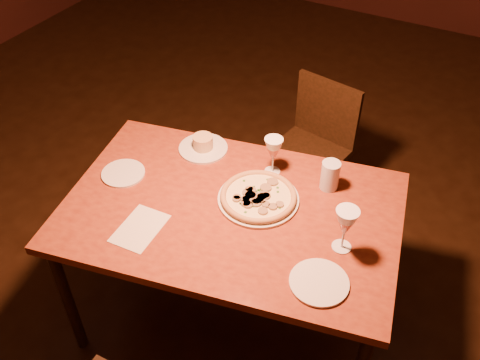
% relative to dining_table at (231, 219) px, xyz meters
% --- Properties ---
extents(floor, '(7.00, 7.00, 0.00)m').
position_rel_dining_table_xyz_m(floor, '(-0.16, 0.12, -0.66)').
color(floor, black).
rests_on(floor, ground).
extents(dining_table, '(1.48, 1.10, 0.72)m').
position_rel_dining_table_xyz_m(dining_table, '(0.00, 0.00, 0.00)').
color(dining_table, '#933F1F').
rests_on(dining_table, floor).
extents(chair_far, '(0.44, 0.44, 0.78)m').
position_rel_dining_table_xyz_m(chair_far, '(0.01, 0.90, -0.21)').
color(chair_far, black).
rests_on(chair_far, floor).
extents(pizza_plate, '(0.33, 0.33, 0.04)m').
position_rel_dining_table_xyz_m(pizza_plate, '(0.08, 0.09, 0.08)').
color(pizza_plate, silver).
rests_on(pizza_plate, dining_table).
extents(ramekin_saucer, '(0.22, 0.22, 0.07)m').
position_rel_dining_table_xyz_m(ramekin_saucer, '(-0.30, 0.27, 0.09)').
color(ramekin_saucer, silver).
rests_on(ramekin_saucer, dining_table).
extents(wine_glass_far, '(0.08, 0.08, 0.18)m').
position_rel_dining_table_xyz_m(wine_glass_far, '(0.05, 0.28, 0.15)').
color(wine_glass_far, '#BB5B4E').
rests_on(wine_glass_far, dining_table).
extents(wine_glass_right, '(0.09, 0.09, 0.19)m').
position_rel_dining_table_xyz_m(wine_glass_right, '(0.46, 0.01, 0.16)').
color(wine_glass_right, '#BB5B4E').
rests_on(wine_glass_right, dining_table).
extents(water_tumbler, '(0.08, 0.08, 0.13)m').
position_rel_dining_table_xyz_m(water_tumbler, '(0.30, 0.30, 0.13)').
color(water_tumbler, silver).
rests_on(water_tumbler, dining_table).
extents(side_plate_left, '(0.19, 0.19, 0.01)m').
position_rel_dining_table_xyz_m(side_plate_left, '(-0.51, -0.04, 0.07)').
color(side_plate_left, silver).
rests_on(side_plate_left, dining_table).
extents(side_plate_near, '(0.21, 0.21, 0.01)m').
position_rel_dining_table_xyz_m(side_plate_near, '(0.45, -0.18, 0.07)').
color(side_plate_near, silver).
rests_on(side_plate_near, dining_table).
extents(menu_card, '(0.16, 0.23, 0.00)m').
position_rel_dining_table_xyz_m(menu_card, '(-0.26, -0.27, 0.06)').
color(menu_card, beige).
rests_on(menu_card, dining_table).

